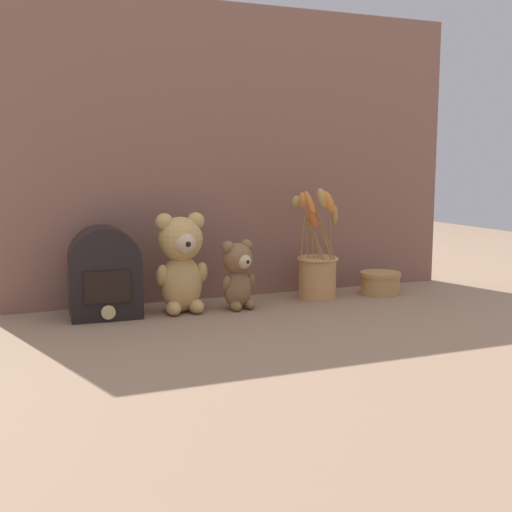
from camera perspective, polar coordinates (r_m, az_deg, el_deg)
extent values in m
plane|color=#8E7056|center=(1.67, 0.26, -4.61)|extent=(4.00, 4.00, 0.00)
cube|color=#845B4C|center=(1.79, -1.78, 9.08)|extent=(1.33, 0.02, 0.80)
ellipsoid|color=tan|center=(1.62, -6.67, -2.45)|extent=(0.11, 0.09, 0.15)
sphere|color=tan|center=(1.61, -6.73, 1.51)|extent=(0.11, 0.11, 0.11)
sphere|color=#D1B289|center=(1.57, -6.31, 1.11)|extent=(0.05, 0.05, 0.05)
sphere|color=black|center=(1.54, -6.07, 1.05)|extent=(0.01, 0.01, 0.01)
sphere|color=tan|center=(1.61, -5.39, 3.11)|extent=(0.04, 0.04, 0.04)
sphere|color=tan|center=(1.59, -8.15, 3.00)|extent=(0.04, 0.04, 0.04)
ellipsoid|color=tan|center=(1.62, -4.88, -1.50)|extent=(0.03, 0.05, 0.07)
ellipsoid|color=tan|center=(1.60, -8.34, -1.72)|extent=(0.03, 0.05, 0.07)
ellipsoid|color=tan|center=(1.61, -5.31, -4.48)|extent=(0.04, 0.06, 0.04)
ellipsoid|color=tan|center=(1.60, -7.33, -4.64)|extent=(0.04, 0.06, 0.04)
ellipsoid|color=olive|center=(1.65, -1.66, -2.94)|extent=(0.09, 0.08, 0.10)
sphere|color=olive|center=(1.64, -1.67, -0.19)|extent=(0.08, 0.08, 0.08)
sphere|color=#D1B289|center=(1.62, -1.09, -0.48)|extent=(0.04, 0.04, 0.04)
sphere|color=black|center=(1.60, -0.76, -0.53)|extent=(0.01, 0.01, 0.01)
sphere|color=olive|center=(1.65, -0.85, 0.95)|extent=(0.03, 0.03, 0.03)
sphere|color=olive|center=(1.62, -2.52, 0.80)|extent=(0.03, 0.03, 0.03)
ellipsoid|color=olive|center=(1.66, -0.51, -2.23)|extent=(0.03, 0.04, 0.05)
ellipsoid|color=olive|center=(1.62, -2.60, -2.49)|extent=(0.03, 0.04, 0.05)
ellipsoid|color=olive|center=(1.65, -0.62, -4.30)|extent=(0.03, 0.05, 0.03)
ellipsoid|color=olive|center=(1.63, -1.82, -4.48)|extent=(0.03, 0.05, 0.03)
cylinder|color=tan|center=(1.79, 5.48, -1.91)|extent=(0.10, 0.10, 0.12)
torus|color=tan|center=(1.78, 5.50, -0.25)|extent=(0.12, 0.12, 0.01)
cylinder|color=#9E7542|center=(1.72, 5.76, 2.43)|extent=(0.06, 0.03, 0.17)
ellipsoid|color=tan|center=(1.68, 5.93, 5.13)|extent=(0.05, 0.04, 0.06)
cylinder|color=#9E7542|center=(1.77, 6.58, 1.77)|extent=(0.02, 0.03, 0.12)
ellipsoid|color=tan|center=(1.76, 6.99, 3.64)|extent=(0.03, 0.03, 0.06)
cylinder|color=#9E7542|center=(1.75, 5.03, 1.57)|extent=(0.01, 0.02, 0.11)
ellipsoid|color=orange|center=(1.74, 4.94, 3.28)|extent=(0.03, 0.04, 0.06)
cylinder|color=#9E7542|center=(1.78, 4.22, 2.38)|extent=(0.03, 0.04, 0.15)
ellipsoid|color=tan|center=(1.78, 3.58, 4.78)|extent=(0.04, 0.04, 0.04)
cylinder|color=#9E7542|center=(1.73, 5.18, 1.58)|extent=(0.04, 0.04, 0.11)
ellipsoid|color=#C65B28|center=(1.70, 5.02, 3.36)|extent=(0.04, 0.04, 0.05)
cylinder|color=#9E7542|center=(1.72, 5.09, 2.25)|extent=(0.06, 0.05, 0.16)
ellipsoid|color=orange|center=(1.68, 4.83, 4.76)|extent=(0.04, 0.04, 0.06)
cylinder|color=#9E7542|center=(1.74, 5.33, 1.66)|extent=(0.02, 0.02, 0.11)
ellipsoid|color=gold|center=(1.73, 5.30, 3.50)|extent=(0.03, 0.03, 0.04)
cylinder|color=#9E7542|center=(1.72, 6.08, 2.26)|extent=(0.07, 0.01, 0.16)
ellipsoid|color=orange|center=(1.68, 6.47, 4.79)|extent=(0.05, 0.03, 0.07)
cylinder|color=#9E7542|center=(1.76, 4.52, 2.40)|extent=(0.01, 0.03, 0.16)
ellipsoid|color=orange|center=(1.75, 4.16, 4.91)|extent=(0.02, 0.03, 0.05)
cube|color=black|center=(1.61, -13.27, -2.85)|extent=(0.17, 0.13, 0.14)
cylinder|color=black|center=(1.60, -13.36, -0.43)|extent=(0.17, 0.13, 0.17)
cube|color=black|center=(1.54, -13.06, -2.70)|extent=(0.11, 0.01, 0.08)
cylinder|color=#D6BC7A|center=(1.55, -12.99, -4.90)|extent=(0.03, 0.01, 0.03)
cylinder|color=tan|center=(1.87, 10.97, -2.55)|extent=(0.11, 0.11, 0.05)
cylinder|color=tan|center=(1.87, 11.00, -1.58)|extent=(0.12, 0.12, 0.01)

